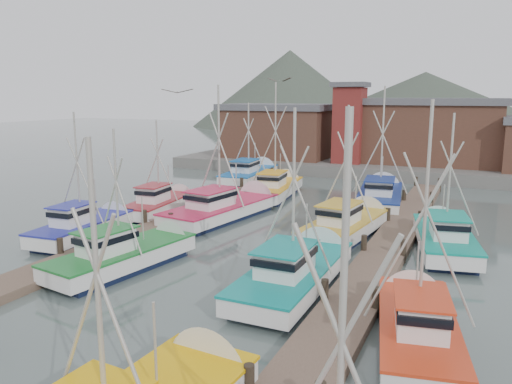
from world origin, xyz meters
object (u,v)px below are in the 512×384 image
at_px(lookout_tower, 349,122).
at_px(boat_4, 130,254).
at_px(boat_12, 277,188).
at_px(boat_8, 227,208).

bearing_deg(lookout_tower, boat_4, -93.50).
xyz_separation_m(boat_4, boat_12, (-0.25, 19.73, 0.01)).
distance_m(boat_4, boat_8, 11.13).
xyz_separation_m(boat_4, boat_8, (-0.51, 11.12, 0.01)).
height_order(lookout_tower, boat_8, lookout_tower).
bearing_deg(boat_4, lookout_tower, 95.43).
distance_m(lookout_tower, boat_12, 15.56).
distance_m(boat_8, boat_12, 8.62).
bearing_deg(boat_8, lookout_tower, 91.81).
xyz_separation_m(lookout_tower, boat_12, (-2.35, -14.59, -4.87)).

